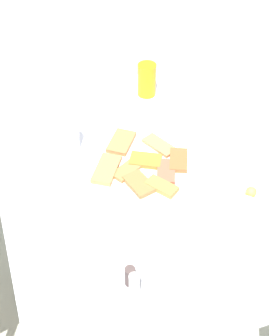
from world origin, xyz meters
TOP-DOWN VIEW (x-y plane):
  - ground_plane at (0.00, 0.00)m, footprint 6.00×6.00m
  - dining_table at (0.00, 0.00)m, footprint 1.08×0.78m
  - pide_platter at (0.04, -0.04)m, footprint 0.35×0.34m
  - salad_plate_greens at (-0.24, -0.24)m, footprint 0.24×0.24m
  - soda_can at (0.41, -0.19)m, footprint 0.07×0.07m
  - drinking_glass at (0.20, 0.15)m, footprint 0.08×0.08m
  - paper_napkin at (-0.23, 0.01)m, footprint 0.18×0.18m
  - fork at (-0.23, -0.01)m, footprint 0.19×0.03m
  - spoon at (-0.23, 0.03)m, footprint 0.17×0.02m
  - condiment_caddy at (-0.37, 0.12)m, footprint 0.11×0.11m

SIDE VIEW (x-z plane):
  - ground_plane at x=0.00m, z-range 0.00..0.00m
  - dining_table at x=0.00m, z-range 0.27..0.97m
  - paper_napkin at x=-0.23m, z-range 0.70..0.70m
  - fork at x=-0.23m, z-range 0.70..0.71m
  - spoon at x=-0.23m, z-range 0.70..0.71m
  - pide_platter at x=0.04m, z-range 0.70..0.73m
  - salad_plate_greens at x=-0.24m, z-range 0.70..0.74m
  - condiment_caddy at x=-0.37m, z-range 0.68..0.77m
  - drinking_glass at x=0.20m, z-range 0.70..0.81m
  - soda_can at x=0.41m, z-range 0.70..0.82m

